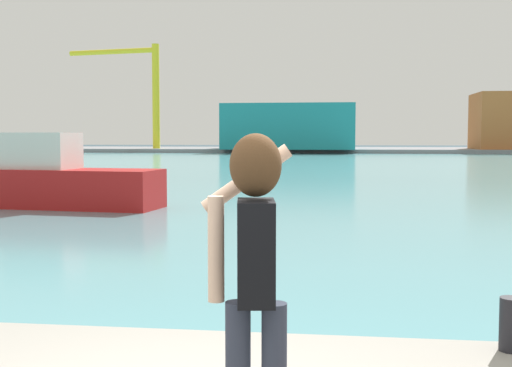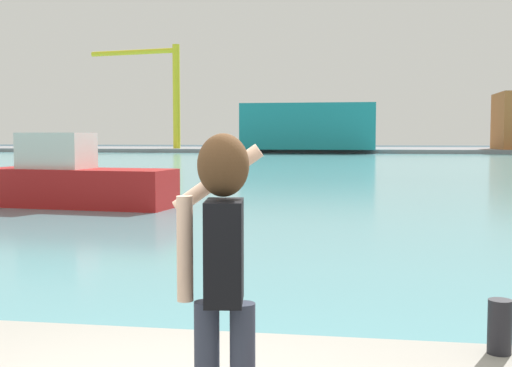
{
  "view_description": "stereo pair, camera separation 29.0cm",
  "coord_description": "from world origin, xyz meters",
  "px_view_note": "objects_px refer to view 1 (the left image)",
  "views": [
    {
      "loc": [
        1.01,
        -3.65,
        2.25
      ],
      "look_at": [
        -0.1,
        4.96,
        1.62
      ],
      "focal_mm": 46.33,
      "sensor_mm": 36.0,
      "label": 1
    },
    {
      "loc": [
        1.3,
        -3.61,
        2.25
      ],
      "look_at": [
        -0.1,
        4.96,
        1.62
      ],
      "focal_mm": 46.33,
      "sensor_mm": 36.0,
      "label": 2
    }
  ],
  "objects_px": {
    "harbor_bollard": "(511,324)",
    "warehouse_left": "(290,127)",
    "person_photographer": "(254,258)",
    "port_crane": "(142,82)",
    "boat_moored": "(60,181)"
  },
  "relations": [
    {
      "from": "harbor_bollard",
      "to": "port_crane",
      "type": "relative_size",
      "value": 0.03
    },
    {
      "from": "person_photographer",
      "to": "port_crane",
      "type": "height_order",
      "value": "port_crane"
    },
    {
      "from": "person_photographer",
      "to": "boat_moored",
      "type": "xyz_separation_m",
      "value": [
        -8.26,
        16.12,
        -0.74
      ]
    },
    {
      "from": "boat_moored",
      "to": "warehouse_left",
      "type": "height_order",
      "value": "warehouse_left"
    },
    {
      "from": "person_photographer",
      "to": "port_crane",
      "type": "bearing_deg",
      "value": 9.13
    },
    {
      "from": "harbor_bollard",
      "to": "person_photographer",
      "type": "bearing_deg",
      "value": -133.83
    },
    {
      "from": "boat_moored",
      "to": "warehouse_left",
      "type": "xyz_separation_m",
      "value": [
        1.87,
        70.07,
        2.64
      ]
    },
    {
      "from": "harbor_bollard",
      "to": "boat_moored",
      "type": "xyz_separation_m",
      "value": [
        -10.09,
        14.21,
        0.11
      ]
    },
    {
      "from": "person_photographer",
      "to": "port_crane",
      "type": "xyz_separation_m",
      "value": [
        -27.1,
        86.24,
        8.13
      ]
    },
    {
      "from": "boat_moored",
      "to": "warehouse_left",
      "type": "bearing_deg",
      "value": 94.71
    },
    {
      "from": "person_photographer",
      "to": "harbor_bollard",
      "type": "distance_m",
      "value": 2.78
    },
    {
      "from": "boat_moored",
      "to": "warehouse_left",
      "type": "distance_m",
      "value": 70.15
    },
    {
      "from": "warehouse_left",
      "to": "port_crane",
      "type": "distance_m",
      "value": 21.63
    },
    {
      "from": "harbor_bollard",
      "to": "warehouse_left",
      "type": "bearing_deg",
      "value": 95.58
    },
    {
      "from": "warehouse_left",
      "to": "boat_moored",
      "type": "bearing_deg",
      "value": -91.52
    }
  ]
}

